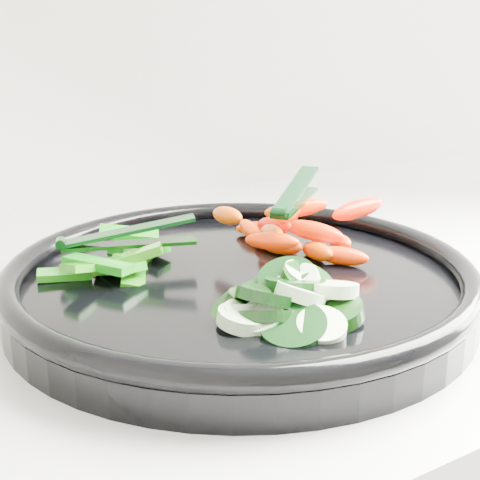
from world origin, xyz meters
TOP-DOWN VIEW (x-y plane):
  - veggie_tray at (-0.62, 1.62)m, footprint 0.48×0.48m
  - cucumber_pile at (-0.64, 1.55)m, footprint 0.12×0.11m
  - carrot_pile at (-0.55, 1.65)m, footprint 0.15×0.15m
  - pepper_pile at (-0.70, 1.69)m, footprint 0.12×0.11m
  - tong_carrot at (-0.55, 1.66)m, footprint 0.10×0.08m
  - tong_pepper at (-0.69, 1.69)m, footprint 0.11×0.05m

SIDE VIEW (x-z plane):
  - veggie_tray at x=-0.62m, z-range 0.93..0.97m
  - pepper_pile at x=-0.70m, z-range 0.94..0.98m
  - cucumber_pile at x=-0.64m, z-range 0.94..0.98m
  - carrot_pile at x=-0.55m, z-range 0.95..1.00m
  - tong_pepper at x=-0.69m, z-range 0.97..0.99m
  - tong_carrot at x=-0.55m, z-range 0.99..1.02m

